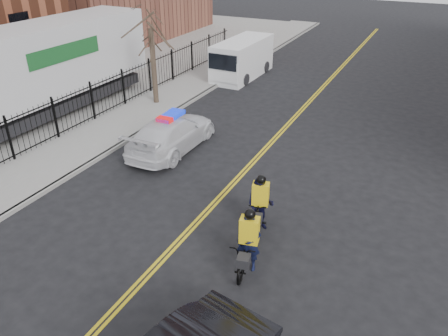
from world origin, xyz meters
name	(u,v)px	position (x,y,z in m)	size (l,w,h in m)	color
ground	(180,241)	(0.00, 0.00, 0.00)	(120.00, 120.00, 0.00)	black
center_line_left	(269,143)	(-0.08, 8.00, 0.01)	(0.10, 60.00, 0.01)	gold
center_line_right	(272,144)	(0.08, 8.00, 0.01)	(0.10, 60.00, 0.01)	gold
sidewalk	(137,115)	(-7.50, 8.00, 0.07)	(3.00, 60.00, 0.15)	gray
curb	(161,120)	(-6.00, 8.00, 0.07)	(0.20, 60.00, 0.15)	gray
iron_fence	(112,94)	(-9.00, 8.00, 1.00)	(0.12, 28.00, 2.00)	black
street_tree	(152,41)	(-7.60, 10.00, 3.53)	(3.20, 3.20, 4.80)	#34281E
police_cruiser	(172,133)	(-3.71, 5.52, 0.76)	(2.21, 5.25, 1.67)	white
cargo_van	(241,59)	(-5.50, 16.94, 1.17)	(2.32, 5.78, 2.40)	white
semi_trailer	(27,71)	(-11.68, 5.25, 2.62)	(3.20, 14.85, 4.61)	silver
cyclist_near	(249,248)	(2.43, -0.20, 0.70)	(1.12, 2.15, 2.01)	black
cyclist_far	(260,208)	(1.99, 1.72, 0.78)	(1.02, 2.03, 1.97)	black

